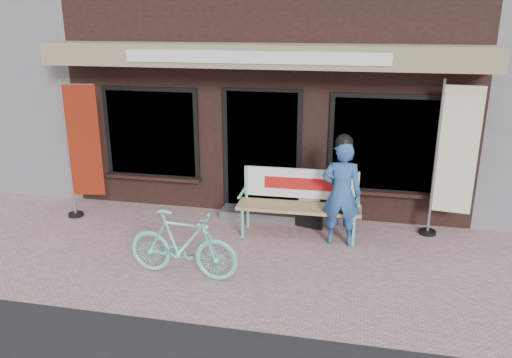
% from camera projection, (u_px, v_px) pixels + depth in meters
% --- Properties ---
extents(ground, '(70.00, 70.00, 0.00)m').
position_uv_depth(ground, '(234.00, 264.00, 7.02)').
color(ground, '#BE9193').
rests_on(ground, ground).
extents(storefront, '(7.00, 6.77, 6.00)m').
position_uv_depth(storefront, '(289.00, 33.00, 10.72)').
color(storefront, black).
rests_on(storefront, ground).
extents(bench, '(1.94, 0.54, 1.04)m').
position_uv_depth(bench, '(300.00, 197.00, 7.84)').
color(bench, '#6DD6C3').
rests_on(bench, ground).
extents(person, '(0.59, 0.39, 1.72)m').
position_uv_depth(person, '(342.00, 191.00, 7.41)').
color(person, '#29548F').
rests_on(person, ground).
extents(bicycle, '(1.57, 0.55, 0.92)m').
position_uv_depth(bicycle, '(182.00, 244.00, 6.57)').
color(bicycle, '#6DD6C3').
rests_on(bicycle, ground).
extents(nobori_red, '(0.70, 0.30, 2.37)m').
position_uv_depth(nobori_red, '(82.00, 148.00, 8.35)').
color(nobori_red, gray).
rests_on(nobori_red, ground).
extents(nobori_cream, '(0.73, 0.30, 2.46)m').
position_uv_depth(nobori_cream, '(453.00, 159.00, 7.54)').
color(nobori_cream, gray).
rests_on(nobori_cream, ground).
extents(menu_stand, '(0.43, 0.20, 0.86)m').
position_uv_depth(menu_stand, '(310.00, 203.00, 8.11)').
color(menu_stand, black).
rests_on(menu_stand, ground).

